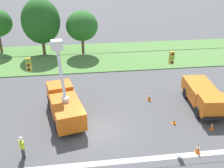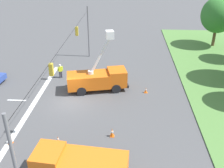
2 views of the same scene
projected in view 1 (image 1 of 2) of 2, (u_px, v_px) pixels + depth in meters
ground_plane at (100, 131)px, 21.28m from camera, size 200.00×200.00×0.00m
grass_verge at (89, 56)px, 37.35m from camera, size 56.00×12.00×0.10m
signal_gantry at (100, 83)px, 19.45m from camera, size 26.20×0.33×7.20m
tree_centre at (41, 21)px, 35.93m from camera, size 5.26×5.18×7.98m
tree_east at (82, 26)px, 36.37m from camera, size 4.42×4.56×6.29m
utility_truck_bucket_lift at (64, 103)px, 22.51m from camera, size 3.63×6.87×6.61m
utility_truck_support_near at (204, 96)px, 24.22m from camera, size 2.92×6.56×2.11m
road_worker at (22, 146)px, 17.97m from camera, size 0.41×0.57×1.77m
traffic_cone_foreground_left at (174, 121)px, 22.07m from camera, size 0.36×0.36×0.61m
traffic_cone_foreground_right at (198, 148)px, 18.68m from camera, size 0.36×0.36×0.82m
traffic_cone_mid_left at (149, 96)px, 25.74m from camera, size 0.36×0.36×0.81m
traffic_cone_mid_right at (212, 126)px, 21.35m from camera, size 0.36×0.36×0.61m
traffic_cone_near_bucket at (70, 88)px, 27.69m from camera, size 0.36×0.36×0.65m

